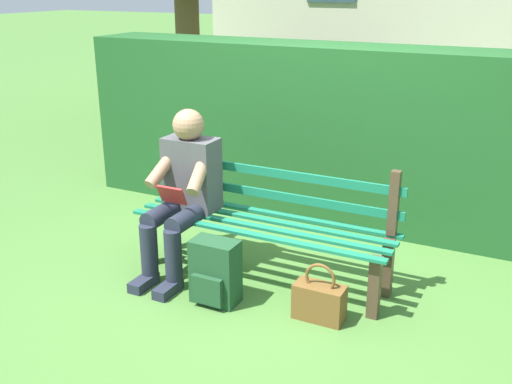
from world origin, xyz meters
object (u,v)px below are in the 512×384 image
Objects in this scene: park_bench at (266,221)px; person_seated at (183,189)px; backpack at (215,272)px; handbag at (319,301)px.

person_seated is at bearing 15.52° from park_bench.
park_bench is 4.28× the size of backpack.
backpack is 0.69m from handbag.
person_seated reaches higher than backpack.
handbag is at bearing 168.80° from person_seated.
person_seated is at bearing -36.53° from backpack.
backpack is (-0.44, 0.32, -0.40)m from person_seated.
backpack is at bearing 8.55° from handbag.
person_seated is 2.69× the size of backpack.
person_seated is at bearing -11.20° from handbag.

